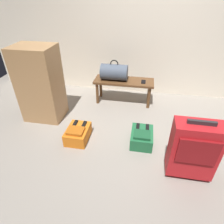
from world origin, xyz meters
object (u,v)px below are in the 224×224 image
at_px(cell_phone, 143,82).
at_px(side_cabinet, 40,84).
at_px(backpack_green, 142,137).
at_px(bench, 124,84).
at_px(duffel_bag_slate, 114,72).
at_px(suitcase_upright_red, 193,149).
at_px(backpack_orange, 78,133).

distance_m(cell_phone, side_cabinet, 1.61).
bearing_deg(backpack_green, bench, 109.95).
height_order(duffel_bag_slate, backpack_green, duffel_bag_slate).
xyz_separation_m(cell_phone, side_cabinet, (-1.47, -0.64, 0.13)).
relative_size(duffel_bag_slate, suitcase_upright_red, 0.61).
distance_m(suitcase_upright_red, side_cabinet, 2.19).
distance_m(backpack_orange, backpack_green, 0.85).
height_order(duffel_bag_slate, backpack_orange, duffel_bag_slate).
xyz_separation_m(duffel_bag_slate, cell_phone, (0.50, -0.02, -0.13)).
bearing_deg(cell_phone, side_cabinet, -156.36).
distance_m(duffel_bag_slate, cell_phone, 0.51).
height_order(duffel_bag_slate, side_cabinet, side_cabinet).
xyz_separation_m(cell_phone, suitcase_upright_red, (0.56, -1.43, -0.05)).
height_order(cell_phone, backpack_green, cell_phone).
bearing_deg(side_cabinet, cell_phone, 23.64).
bearing_deg(cell_phone, suitcase_upright_red, -68.70).
relative_size(bench, duffel_bag_slate, 2.27).
distance_m(bench, suitcase_upright_red, 1.70).
height_order(cell_phone, backpack_orange, cell_phone).
distance_m(cell_phone, backpack_green, 1.06).
xyz_separation_m(backpack_orange, backpack_green, (0.85, 0.08, 0.00)).
bearing_deg(duffel_bag_slate, cell_phone, -1.90).
relative_size(cell_phone, side_cabinet, 0.13).
xyz_separation_m(bench, side_cabinet, (-1.15, -0.66, 0.20)).
bearing_deg(duffel_bag_slate, bench, 0.00).
distance_m(cell_phone, backpack_orange, 1.39).
distance_m(duffel_bag_slate, backpack_green, 1.25).
bearing_deg(side_cabinet, backpack_orange, -33.56).
relative_size(duffel_bag_slate, backpack_orange, 1.16).
bearing_deg(side_cabinet, suitcase_upright_red, -21.23).
height_order(cell_phone, side_cabinet, side_cabinet).
distance_m(duffel_bag_slate, side_cabinet, 1.18).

